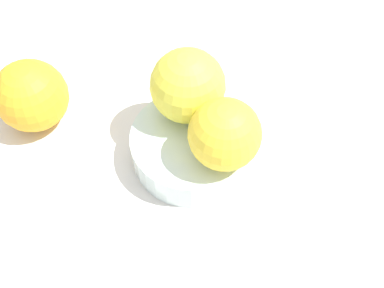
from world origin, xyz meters
TOP-DOWN VIEW (x-y plane):
  - ground_plane at (0.00, 0.00)cm, footprint 110.00×110.00cm
  - fruit_bowl at (0.00, 0.00)cm, footprint 13.46×13.46cm
  - orange_in_bowl_0 at (0.91, 3.47)cm, footprint 8.05×8.05cm
  - orange_in_bowl_1 at (2.04, -3.49)cm, footprint 7.32×7.32cm
  - orange_loose_0 at (-14.94, 11.76)cm, footprint 8.36×8.36cm

SIDE VIEW (x-z plane):
  - ground_plane at x=0.00cm, z-range -2.00..0.00cm
  - fruit_bowl at x=0.00cm, z-range -0.10..3.65cm
  - orange_loose_0 at x=-14.94cm, z-range 0.00..8.36cm
  - orange_in_bowl_1 at x=2.04cm, z-range 3.75..11.07cm
  - orange_in_bowl_0 at x=0.91cm, z-range 3.75..11.79cm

